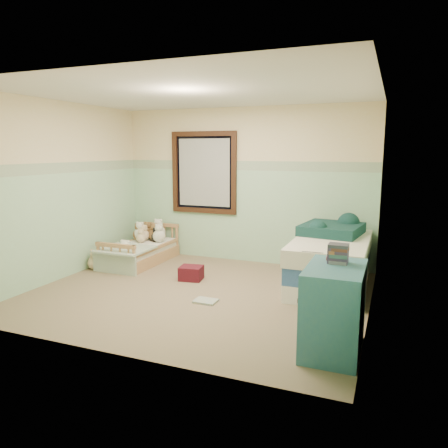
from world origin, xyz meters
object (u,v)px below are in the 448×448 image
at_px(toddler_bed_frame, 141,257).
at_px(plush_floor_cream, 126,255).
at_px(red_pillow, 191,273).
at_px(floor_book, 206,301).
at_px(twin_bed_frame, 330,278).
at_px(dresser, 334,309).
at_px(plush_floor_tan, 95,263).

xyz_separation_m(toddler_bed_frame, plush_floor_cream, (-0.20, -0.13, 0.04)).
bearing_deg(red_pillow, floor_book, -53.20).
xyz_separation_m(toddler_bed_frame, floor_book, (1.76, -1.31, -0.08)).
height_order(toddler_bed_frame, plush_floor_cream, plush_floor_cream).
height_order(twin_bed_frame, red_pillow, twin_bed_frame).
xyz_separation_m(plush_floor_cream, dresser, (3.57, -1.92, 0.27)).
height_order(plush_floor_tan, dresser, dresser).
bearing_deg(dresser, plush_floor_cream, 151.77).
bearing_deg(floor_book, plush_floor_cream, 149.01).
xyz_separation_m(toddler_bed_frame, plush_floor_tan, (-0.42, -0.63, 0.02)).
relative_size(toddler_bed_frame, plush_floor_cream, 5.36).
xyz_separation_m(dresser, red_pillow, (-2.17, 1.49, -0.30)).
xyz_separation_m(plush_floor_cream, plush_floor_tan, (-0.22, -0.50, -0.02)).
distance_m(dresser, floor_book, 1.81).
height_order(toddler_bed_frame, plush_floor_tan, plush_floor_tan).
bearing_deg(twin_bed_frame, plush_floor_tan, -171.55).
height_order(plush_floor_cream, plush_floor_tan, plush_floor_cream).
bearing_deg(floor_book, twin_bed_frame, 42.56).
relative_size(plush_floor_tan, red_pillow, 0.69).
bearing_deg(twin_bed_frame, red_pillow, -166.63).
distance_m(plush_floor_tan, dresser, 4.06).
distance_m(plush_floor_cream, red_pillow, 1.46).
relative_size(plush_floor_tan, twin_bed_frame, 0.12).
xyz_separation_m(plush_floor_cream, red_pillow, (1.40, -0.43, -0.03)).
height_order(toddler_bed_frame, floor_book, toddler_bed_frame).
xyz_separation_m(plush_floor_cream, twin_bed_frame, (3.28, 0.02, -0.02)).
distance_m(red_pillow, floor_book, 0.95).
distance_m(toddler_bed_frame, twin_bed_frame, 3.08).
relative_size(twin_bed_frame, red_pillow, 5.81).
height_order(plush_floor_tan, floor_book, plush_floor_tan).
relative_size(plush_floor_tan, dresser, 0.27).
distance_m(plush_floor_cream, twin_bed_frame, 3.28).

